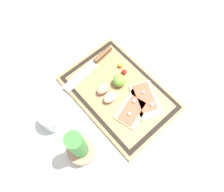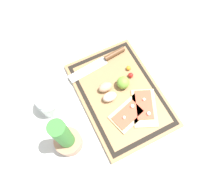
{
  "view_description": "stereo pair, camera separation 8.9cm",
  "coord_description": "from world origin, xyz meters",
  "px_view_note": "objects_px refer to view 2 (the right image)",
  "views": [
    {
      "loc": [
        -0.26,
        0.27,
        0.85
      ],
      "look_at": [
        0.0,
        0.04,
        0.04
      ],
      "focal_mm": 35.0,
      "sensor_mm": 36.0,
      "label": 1
    },
    {
      "loc": [
        -0.31,
        0.2,
        0.85
      ],
      "look_at": [
        0.0,
        0.04,
        0.04
      ],
      "focal_mm": 35.0,
      "sensor_mm": 36.0,
      "label": 2
    }
  ],
  "objects_px": {
    "egg_pink": "(109,96)",
    "cherry_tomato_yellow": "(128,68)",
    "pizza_slice_near": "(144,107)",
    "sauce_jar": "(50,104)",
    "cherry_tomato_red": "(131,75)",
    "knife": "(106,59)",
    "herb_pot": "(66,139)",
    "pizza_slice_far": "(129,114)",
    "lime": "(123,83)",
    "egg_brown": "(105,87)"
  },
  "relations": [
    {
      "from": "lime",
      "to": "cherry_tomato_yellow",
      "type": "relative_size",
      "value": 2.7
    },
    {
      "from": "pizza_slice_far",
      "to": "sauce_jar",
      "type": "xyz_separation_m",
      "value": [
        0.17,
        0.26,
        0.02
      ]
    },
    {
      "from": "cherry_tomato_red",
      "to": "sauce_jar",
      "type": "xyz_separation_m",
      "value": [
        0.03,
        0.35,
        0.01
      ]
    },
    {
      "from": "egg_pink",
      "to": "cherry_tomato_yellow",
      "type": "bearing_deg",
      "value": -57.82
    },
    {
      "from": "lime",
      "to": "knife",
      "type": "bearing_deg",
      "value": 1.87
    },
    {
      "from": "knife",
      "to": "lime",
      "type": "xyz_separation_m",
      "value": [
        -0.15,
        -0.0,
        0.02
      ]
    },
    {
      "from": "pizza_slice_near",
      "to": "sauce_jar",
      "type": "bearing_deg",
      "value": 61.77
    },
    {
      "from": "sauce_jar",
      "to": "lime",
      "type": "bearing_deg",
      "value": -99.51
    },
    {
      "from": "pizza_slice_near",
      "to": "egg_brown",
      "type": "height_order",
      "value": "egg_brown"
    },
    {
      "from": "lime",
      "to": "herb_pot",
      "type": "xyz_separation_m",
      "value": [
        -0.12,
        0.3,
        0.04
      ]
    },
    {
      "from": "sauce_jar",
      "to": "egg_brown",
      "type": "bearing_deg",
      "value": -98.28
    },
    {
      "from": "pizza_slice_near",
      "to": "cherry_tomato_red",
      "type": "distance_m",
      "value": 0.15
    },
    {
      "from": "lime",
      "to": "cherry_tomato_red",
      "type": "height_order",
      "value": "lime"
    },
    {
      "from": "cherry_tomato_red",
      "to": "herb_pot",
      "type": "bearing_deg",
      "value": 112.63
    },
    {
      "from": "cherry_tomato_yellow",
      "to": "knife",
      "type": "bearing_deg",
      "value": 35.52
    },
    {
      "from": "pizza_slice_near",
      "to": "egg_brown",
      "type": "xyz_separation_m",
      "value": [
        0.15,
        0.1,
        0.01
      ]
    },
    {
      "from": "herb_pot",
      "to": "egg_brown",
      "type": "bearing_deg",
      "value": -58.17
    },
    {
      "from": "pizza_slice_near",
      "to": "egg_pink",
      "type": "bearing_deg",
      "value": 46.6
    },
    {
      "from": "egg_brown",
      "to": "herb_pot",
      "type": "height_order",
      "value": "herb_pot"
    },
    {
      "from": "egg_brown",
      "to": "sauce_jar",
      "type": "distance_m",
      "value": 0.23
    },
    {
      "from": "knife",
      "to": "herb_pot",
      "type": "relative_size",
      "value": 1.18
    },
    {
      "from": "knife",
      "to": "sauce_jar",
      "type": "distance_m",
      "value": 0.31
    },
    {
      "from": "pizza_slice_near",
      "to": "herb_pot",
      "type": "distance_m",
      "value": 0.33
    },
    {
      "from": "sauce_jar",
      "to": "cherry_tomato_yellow",
      "type": "bearing_deg",
      "value": -88.73
    },
    {
      "from": "herb_pot",
      "to": "cherry_tomato_yellow",
      "type": "bearing_deg",
      "value": -63.14
    },
    {
      "from": "pizza_slice_near",
      "to": "herb_pot",
      "type": "xyz_separation_m",
      "value": [
        0.01,
        0.33,
        0.06
      ]
    },
    {
      "from": "egg_brown",
      "to": "egg_pink",
      "type": "height_order",
      "value": "same"
    },
    {
      "from": "herb_pot",
      "to": "sauce_jar",
      "type": "relative_size",
      "value": 2.44
    },
    {
      "from": "cherry_tomato_yellow",
      "to": "pizza_slice_near",
      "type": "bearing_deg",
      "value": 171.5
    },
    {
      "from": "egg_pink",
      "to": "cherry_tomato_red",
      "type": "distance_m",
      "value": 0.14
    },
    {
      "from": "pizza_slice_near",
      "to": "knife",
      "type": "xyz_separation_m",
      "value": [
        0.28,
        0.04,
        0.0
      ]
    },
    {
      "from": "egg_pink",
      "to": "sauce_jar",
      "type": "distance_m",
      "value": 0.24
    },
    {
      "from": "pizza_slice_near",
      "to": "cherry_tomato_red",
      "type": "relative_size",
      "value": 8.46
    },
    {
      "from": "egg_pink",
      "to": "egg_brown",
      "type": "bearing_deg",
      "value": -4.7
    },
    {
      "from": "pizza_slice_near",
      "to": "egg_pink",
      "type": "height_order",
      "value": "egg_pink"
    },
    {
      "from": "egg_brown",
      "to": "cherry_tomato_red",
      "type": "height_order",
      "value": "egg_brown"
    },
    {
      "from": "egg_brown",
      "to": "egg_pink",
      "type": "bearing_deg",
      "value": 175.3
    },
    {
      "from": "pizza_slice_far",
      "to": "cherry_tomato_red",
      "type": "distance_m",
      "value": 0.17
    },
    {
      "from": "pizza_slice_far",
      "to": "lime",
      "type": "height_order",
      "value": "lime"
    },
    {
      "from": "egg_pink",
      "to": "sauce_jar",
      "type": "height_order",
      "value": "sauce_jar"
    },
    {
      "from": "herb_pot",
      "to": "sauce_jar",
      "type": "distance_m",
      "value": 0.18
    },
    {
      "from": "pizza_slice_far",
      "to": "lime",
      "type": "xyz_separation_m",
      "value": [
        0.12,
        -0.04,
        0.02
      ]
    },
    {
      "from": "egg_brown",
      "to": "lime",
      "type": "relative_size",
      "value": 1.1
    },
    {
      "from": "pizza_slice_near",
      "to": "pizza_slice_far",
      "type": "relative_size",
      "value": 1.09
    },
    {
      "from": "egg_brown",
      "to": "sauce_jar",
      "type": "bearing_deg",
      "value": 81.72
    },
    {
      "from": "knife",
      "to": "pizza_slice_far",
      "type": "bearing_deg",
      "value": 172.95
    },
    {
      "from": "knife",
      "to": "egg_brown",
      "type": "distance_m",
      "value": 0.15
    },
    {
      "from": "pizza_slice_far",
      "to": "egg_pink",
      "type": "height_order",
      "value": "egg_pink"
    },
    {
      "from": "cherry_tomato_yellow",
      "to": "sauce_jar",
      "type": "height_order",
      "value": "sauce_jar"
    },
    {
      "from": "egg_brown",
      "to": "cherry_tomato_yellow",
      "type": "distance_m",
      "value": 0.14
    }
  ]
}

